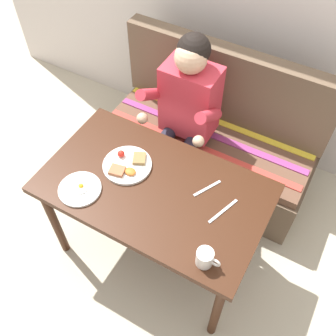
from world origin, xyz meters
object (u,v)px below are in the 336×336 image
fork (207,188)px  knife (223,211)px  coffee_mug (205,258)px  person (185,109)px  couch (210,143)px  table (154,195)px  plate_eggs (80,189)px  plate_breakfast (127,165)px

fork → knife: 0.16m
coffee_mug → fork: (-0.17, 0.38, -0.05)m
coffee_mug → person: bearing=123.0°
couch → fork: size_ratio=8.47×
table → couch: (0.00, 0.76, -0.32)m
plate_eggs → fork: size_ratio=1.32×
plate_breakfast → plate_eggs: size_ratio=1.19×
person → couch: bearing=53.4°
knife → plate_breakfast: bearing=-161.3°
fork → coffee_mug: bearing=-38.1°
person → plate_breakfast: size_ratio=4.53×
couch → knife: bearing=-62.4°
table → coffee_mug: (0.42, -0.25, 0.13)m
fork → knife: (0.13, -0.09, 0.00)m
fork → couch: bearing=139.1°
couch → coffee_mug: bearing=-67.7°
table → plate_eggs: bearing=-147.2°
plate_eggs → fork: bearing=30.1°
plate_breakfast → knife: 0.58m
table → plate_eggs: (-0.32, -0.21, 0.09)m
plate_eggs → knife: 0.75m
table → coffee_mug: size_ratio=10.17×
person → knife: size_ratio=6.06×
person → plate_breakfast: bearing=-96.9°
couch → fork: (0.25, -0.64, 0.40)m
fork → table: bearing=-125.7°
plate_breakfast → plate_eggs: 0.28m
couch → coffee_mug: size_ratio=12.20×
couch → person: 0.47m
plate_breakfast → couch: bearing=74.8°
person → knife: bearing=-47.3°
fork → knife: size_ratio=0.85×
couch → coffee_mug: (0.42, -1.02, 0.45)m
person → table: bearing=-77.6°
coffee_mug → knife: (-0.04, 0.29, -0.05)m
knife → fork: bearing=165.7°
couch → plate_breakfast: bearing=-105.2°
plate_eggs → knife: plate_eggs is taller
couch → table: bearing=-90.0°
person → plate_breakfast: person is taller
table → fork: bearing=26.5°
fork → knife: same height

